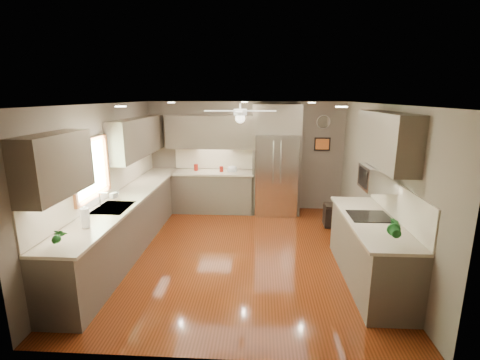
# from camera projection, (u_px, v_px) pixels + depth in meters

# --- Properties ---
(floor) EXTENTS (5.00, 5.00, 0.00)m
(floor) POSITION_uv_depth(u_px,v_px,m) (239.00, 252.00, 5.97)
(floor) COLOR #481D09
(floor) RESTS_ON ground
(ceiling) EXTENTS (5.00, 5.00, 0.00)m
(ceiling) POSITION_uv_depth(u_px,v_px,m) (239.00, 104.00, 5.38)
(ceiling) COLOR white
(ceiling) RESTS_ON ground
(wall_back) EXTENTS (4.50, 0.00, 4.50)m
(wall_back) POSITION_uv_depth(u_px,v_px,m) (246.00, 156.00, 8.10)
(wall_back) COLOR #675B4F
(wall_back) RESTS_ON ground
(wall_front) EXTENTS (4.50, 0.00, 4.50)m
(wall_front) POSITION_uv_depth(u_px,v_px,m) (223.00, 246.00, 3.25)
(wall_front) COLOR #675B4F
(wall_front) RESTS_ON ground
(wall_left) EXTENTS (0.00, 5.00, 5.00)m
(wall_left) POSITION_uv_depth(u_px,v_px,m) (105.00, 180.00, 5.81)
(wall_left) COLOR #675B4F
(wall_left) RESTS_ON ground
(wall_right) EXTENTS (0.00, 5.00, 5.00)m
(wall_right) POSITION_uv_depth(u_px,v_px,m) (379.00, 184.00, 5.55)
(wall_right) COLOR #675B4F
(wall_right) RESTS_ON ground
(canister_a) EXTENTS (0.09, 0.09, 0.15)m
(canister_a) POSITION_uv_depth(u_px,v_px,m) (196.00, 167.00, 7.98)
(canister_a) COLOR maroon
(canister_a) RESTS_ON back_run
(canister_d) EXTENTS (0.09, 0.09, 0.13)m
(canister_d) POSITION_uv_depth(u_px,v_px,m) (221.00, 169.00, 7.89)
(canister_d) COLOR maroon
(canister_d) RESTS_ON back_run
(soap_bottle) EXTENTS (0.11, 0.11, 0.19)m
(soap_bottle) POSITION_uv_depth(u_px,v_px,m) (114.00, 195.00, 5.72)
(soap_bottle) COLOR white
(soap_bottle) RESTS_ON left_run
(potted_plant_left) EXTENTS (0.18, 0.14, 0.30)m
(potted_plant_left) POSITION_uv_depth(u_px,v_px,m) (57.00, 236.00, 3.89)
(potted_plant_left) COLOR #17531C
(potted_plant_left) RESTS_ON left_run
(potted_plant_right) EXTENTS (0.21, 0.18, 0.35)m
(potted_plant_right) POSITION_uv_depth(u_px,v_px,m) (395.00, 229.00, 4.05)
(potted_plant_right) COLOR #17531C
(potted_plant_right) RESTS_ON right_run
(bowl) EXTENTS (0.28, 0.28, 0.06)m
(bowl) POSITION_uv_depth(u_px,v_px,m) (232.00, 171.00, 7.86)
(bowl) COLOR beige
(bowl) RESTS_ON back_run
(left_run) EXTENTS (0.65, 4.70, 1.45)m
(left_run) POSITION_uv_depth(u_px,v_px,m) (129.00, 221.00, 6.12)
(left_run) COLOR #4A4036
(left_run) RESTS_ON ground
(back_run) EXTENTS (1.85, 0.65, 1.45)m
(back_run) POSITION_uv_depth(u_px,v_px,m) (214.00, 191.00, 8.04)
(back_run) COLOR #4A4036
(back_run) RESTS_ON ground
(uppers) EXTENTS (4.50, 4.70, 0.95)m
(uppers) POSITION_uv_depth(u_px,v_px,m) (201.00, 139.00, 6.26)
(uppers) COLOR #4A4036
(uppers) RESTS_ON wall_left
(window) EXTENTS (0.05, 1.12, 0.92)m
(window) POSITION_uv_depth(u_px,v_px,m) (91.00, 169.00, 5.25)
(window) COLOR #BFF2B2
(window) RESTS_ON wall_left
(sink) EXTENTS (0.50, 0.70, 0.32)m
(sink) POSITION_uv_depth(u_px,v_px,m) (113.00, 209.00, 5.38)
(sink) COLOR silver
(sink) RESTS_ON left_run
(refrigerator) EXTENTS (1.06, 0.75, 2.45)m
(refrigerator) POSITION_uv_depth(u_px,v_px,m) (276.00, 162.00, 7.75)
(refrigerator) COLOR silver
(refrigerator) RESTS_ON ground
(right_run) EXTENTS (0.70, 2.20, 1.45)m
(right_run) POSITION_uv_depth(u_px,v_px,m) (370.00, 249.00, 4.98)
(right_run) COLOR #4A4036
(right_run) RESTS_ON ground
(microwave) EXTENTS (0.43, 0.55, 0.34)m
(microwave) POSITION_uv_depth(u_px,v_px,m) (378.00, 178.00, 4.98)
(microwave) COLOR silver
(microwave) RESTS_ON wall_right
(ceiling_fan) EXTENTS (1.18, 1.18, 0.32)m
(ceiling_fan) POSITION_uv_depth(u_px,v_px,m) (240.00, 114.00, 5.71)
(ceiling_fan) COLOR white
(ceiling_fan) RESTS_ON ceiling
(recessed_lights) EXTENTS (2.84, 3.14, 0.01)m
(recessed_lights) POSITION_uv_depth(u_px,v_px,m) (238.00, 104.00, 5.78)
(recessed_lights) COLOR white
(recessed_lights) RESTS_ON ceiling
(wall_clock) EXTENTS (0.30, 0.03, 0.30)m
(wall_clock) POSITION_uv_depth(u_px,v_px,m) (323.00, 122.00, 7.80)
(wall_clock) COLOR white
(wall_clock) RESTS_ON wall_back
(framed_print) EXTENTS (0.36, 0.03, 0.30)m
(framed_print) POSITION_uv_depth(u_px,v_px,m) (322.00, 144.00, 7.91)
(framed_print) COLOR black
(framed_print) RESTS_ON wall_back
(stool) EXTENTS (0.37, 0.37, 0.45)m
(stool) POSITION_uv_depth(u_px,v_px,m) (333.00, 216.00, 7.10)
(stool) COLOR black
(stool) RESTS_ON ground
(paper_towel) EXTENTS (0.11, 0.11, 0.28)m
(paper_towel) POSITION_uv_depth(u_px,v_px,m) (85.00, 218.00, 4.51)
(paper_towel) COLOR white
(paper_towel) RESTS_ON left_run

